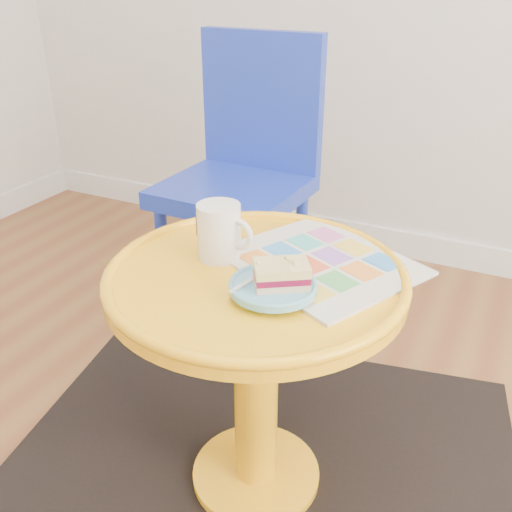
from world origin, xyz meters
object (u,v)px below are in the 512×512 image
at_px(chair, 245,166).
at_px(plate, 273,287).
at_px(side_table, 256,339).
at_px(mug, 220,230).
at_px(newspaper, 320,262).

bearing_deg(chair, plate, -57.28).
bearing_deg(side_table, mug, 163.05).
xyz_separation_m(chair, newspaper, (0.49, -0.60, 0.03)).
distance_m(mug, plate, 0.20).
xyz_separation_m(side_table, newspaper, (0.10, 0.10, 0.17)).
xyz_separation_m(chair, plate, (0.46, -0.77, 0.05)).
relative_size(side_table, newspaper, 1.68).
relative_size(mug, plate, 0.79).
height_order(mug, plate, mug).
bearing_deg(mug, newspaper, 25.46).
height_order(chair, mug, chair).
height_order(side_table, mug, mug).
bearing_deg(mug, plate, -23.01).
xyz_separation_m(newspaper, mug, (-0.21, -0.07, 0.06)).
xyz_separation_m(side_table, chair, (-0.39, 0.70, 0.14)).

